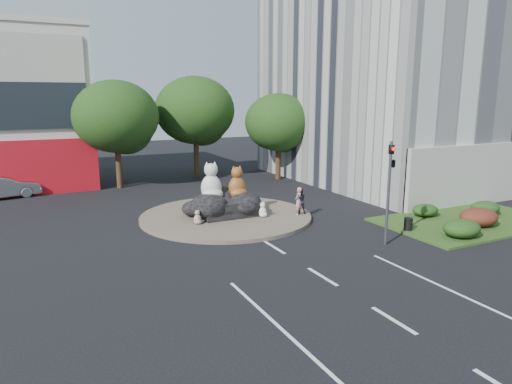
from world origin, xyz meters
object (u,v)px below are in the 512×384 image
kitten_calico (197,217)px  kitten_white (263,209)px  cat_tabby (237,182)px  parked_car (2,187)px  cat_white (211,181)px  pedestrian_pink (298,201)px  pedestrian_dark (300,201)px  litter_bin (408,224)px

kitten_calico → kitten_white: bearing=14.6°
cat_tabby → parked_car: size_ratio=0.40×
cat_white → parked_car: cat_white is taller
cat_white → cat_tabby: size_ratio=1.16×
cat_white → pedestrian_pink: cat_white is taller
cat_tabby → pedestrian_pink: cat_tabby is taller
pedestrian_pink → parked_car: (-15.92, 13.59, -0.21)m
pedestrian_pink → kitten_calico: bearing=-39.8°
kitten_white → pedestrian_dark: pedestrian_dark is taller
pedestrian_dark → kitten_white: bearing=6.6°
cat_tabby → parked_car: (-12.84, 11.65, -1.28)m
pedestrian_pink → litter_bin: (3.65, -5.07, -0.56)m
pedestrian_pink → litter_bin: 6.28m
pedestrian_dark → litter_bin: 6.27m
kitten_calico → kitten_white: kitten_white is taller
kitten_calico → litter_bin: size_ratio=1.20×
kitten_white → parked_car: 19.05m
cat_white → pedestrian_dark: size_ratio=1.47×
kitten_calico → parked_car: 16.29m
kitten_white → pedestrian_pink: (2.15, -0.42, 0.36)m
pedestrian_dark → litter_bin: pedestrian_dark is taller
kitten_white → cat_tabby: bearing=104.5°
litter_bin → kitten_white: bearing=136.6°
litter_bin → cat_white: bearing=139.6°
pedestrian_dark → pedestrian_pink: bearing=48.6°
parked_car → kitten_calico: bearing=-154.6°
cat_white → litter_bin: (8.32, -7.09, -1.79)m
parked_car → kitten_white: bearing=-145.8°
kitten_calico → litter_bin: kitten_calico is taller
kitten_calico → pedestrian_dark: (6.16, -0.55, 0.38)m
cat_tabby → parked_car: cat_tabby is taller
cat_white → parked_car: 16.20m
pedestrian_dark → parked_car: pedestrian_dark is taller
cat_tabby → pedestrian_dark: 3.88m
kitten_calico → kitten_white: (3.86, -0.24, 0.05)m
pedestrian_pink → litter_bin: pedestrian_pink is taller
pedestrian_pink → parked_car: 20.93m
kitten_calico → kitten_white: size_ratio=0.89×
cat_white → kitten_white: bearing=-13.4°
parked_car → cat_tabby: bearing=-144.3°
cat_tabby → parked_car: bearing=139.1°
kitten_calico → litter_bin: (9.66, -5.73, -0.15)m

